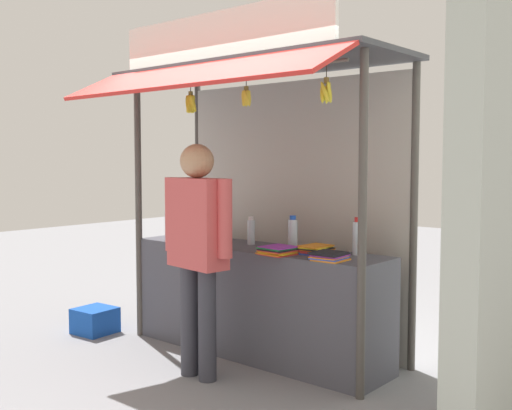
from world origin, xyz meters
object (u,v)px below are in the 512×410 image
(banana_bunch_rightmost, at_px, (326,91))
(magazine_stack_right, at_px, (278,250))
(water_bottle_far_right, at_px, (293,234))
(magazine_stack_front_right, at_px, (317,250))
(banana_bunch_inner_right, at_px, (246,98))
(plastic_crate, at_px, (95,320))
(banana_bunch_leftmost, at_px, (191,104))
(water_bottle_center, at_px, (169,222))
(water_bottle_back_right, at_px, (358,237))
(magazine_stack_left, at_px, (330,256))
(magazine_stack_far_left, at_px, (191,239))
(vendor_person, at_px, (198,238))
(water_bottle_rear_center, at_px, (251,232))

(banana_bunch_rightmost, bearing_deg, magazine_stack_right, 162.13)
(water_bottle_far_right, distance_m, magazine_stack_front_right, 0.31)
(water_bottle_far_right, relative_size, magazine_stack_right, 1.02)
(banana_bunch_rightmost, bearing_deg, water_bottle_far_right, 143.21)
(banana_bunch_inner_right, xyz_separation_m, plastic_crate, (-1.79, -0.13, -1.97))
(banana_bunch_inner_right, distance_m, plastic_crate, 2.67)
(banana_bunch_rightmost, xyz_separation_m, banana_bunch_leftmost, (-1.32, 0.00, -0.00))
(water_bottle_center, bearing_deg, banana_bunch_leftmost, -28.44)
(water_bottle_back_right, height_order, banana_bunch_inner_right, banana_bunch_inner_right)
(magazine_stack_left, height_order, banana_bunch_inner_right, banana_bunch_inner_right)
(magazine_stack_far_left, bearing_deg, vendor_person, -39.96)
(water_bottle_rear_center, bearing_deg, vendor_person, -78.14)
(water_bottle_rear_center, relative_size, magazine_stack_front_right, 0.91)
(water_bottle_far_right, height_order, banana_bunch_leftmost, banana_bunch_leftmost)
(water_bottle_back_right, bearing_deg, plastic_crate, -164.03)
(water_bottle_far_right, xyz_separation_m, banana_bunch_inner_right, (-0.09, -0.47, 1.06))
(water_bottle_center, bearing_deg, magazine_stack_right, -8.17)
(water_bottle_back_right, relative_size, magazine_stack_left, 1.14)
(vendor_person, bearing_deg, banana_bunch_inner_right, -112.26)
(water_bottle_center, distance_m, vendor_person, 1.34)
(magazine_stack_left, bearing_deg, water_bottle_back_right, 86.69)
(magazine_stack_left, height_order, banana_bunch_rightmost, banana_bunch_rightmost)
(water_bottle_center, distance_m, magazine_stack_right, 1.50)
(magazine_stack_front_right, height_order, banana_bunch_rightmost, banana_bunch_rightmost)
(banana_bunch_rightmost, bearing_deg, water_bottle_rear_center, 156.44)
(water_bottle_rear_center, bearing_deg, banana_bunch_leftmost, -117.65)
(magazine_stack_right, bearing_deg, water_bottle_far_right, 104.98)
(banana_bunch_leftmost, bearing_deg, magazine_stack_left, 9.65)
(magazine_stack_right, bearing_deg, magazine_stack_front_right, 45.99)
(magazine_stack_right, relative_size, vendor_person, 0.15)
(water_bottle_far_right, height_order, magazine_stack_left, water_bottle_far_right)
(magazine_stack_left, distance_m, banana_bunch_leftmost, 1.68)
(banana_bunch_inner_right, bearing_deg, water_bottle_rear_center, 127.50)
(water_bottle_rear_center, xyz_separation_m, magazine_stack_right, (0.52, -0.29, -0.08))
(water_bottle_far_right, height_order, water_bottle_rear_center, water_bottle_far_right)
(magazine_stack_far_left, relative_size, banana_bunch_leftmost, 1.18)
(magazine_stack_far_left, bearing_deg, magazine_stack_left, 1.70)
(water_bottle_center, height_order, banana_bunch_inner_right, banana_bunch_inner_right)
(magazine_stack_right, xyz_separation_m, plastic_crate, (-1.95, -0.31, -0.82))
(magazine_stack_front_right, bearing_deg, vendor_person, -127.92)
(magazine_stack_far_left, distance_m, vendor_person, 0.78)
(magazine_stack_far_left, relative_size, banana_bunch_inner_right, 1.29)
(water_bottle_rear_center, xyz_separation_m, banana_bunch_inner_right, (0.36, -0.47, 1.07))
(water_bottle_far_right, height_order, banana_bunch_inner_right, banana_bunch_inner_right)
(water_bottle_center, height_order, banana_bunch_rightmost, banana_bunch_rightmost)
(magazine_stack_far_left, xyz_separation_m, magazine_stack_front_right, (1.16, 0.23, -0.01))
(magazine_stack_right, distance_m, banana_bunch_leftmost, 1.39)
(magazine_stack_far_left, bearing_deg, banana_bunch_leftmost, -42.34)
(water_bottle_rear_center, distance_m, banana_bunch_inner_right, 1.22)
(magazine_stack_far_left, height_order, banana_bunch_inner_right, banana_bunch_inner_right)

